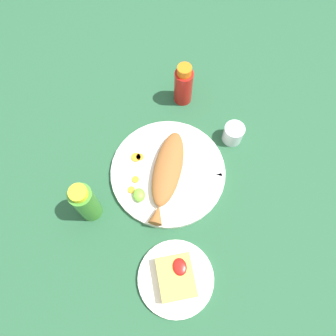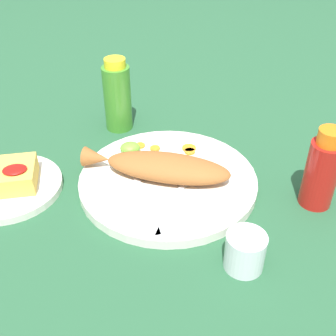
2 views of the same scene
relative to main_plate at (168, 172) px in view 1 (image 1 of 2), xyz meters
name	(u,v)px [view 1 (image 1 of 2)]	position (x,y,z in m)	size (l,w,h in m)	color
ground_plane	(168,173)	(0.00, 0.00, -0.01)	(4.00, 4.00, 0.00)	#235133
main_plate	(168,172)	(0.00, 0.00, 0.00)	(0.33, 0.33, 0.02)	white
fried_fish	(167,172)	(-0.01, 0.00, 0.03)	(0.28, 0.16, 0.04)	#935628
fork_near	(197,167)	(-0.01, -0.08, 0.01)	(0.09, 0.17, 0.00)	silver
fork_far	(195,183)	(-0.05, -0.07, 0.01)	(0.03, 0.19, 0.00)	silver
carrot_slice_near	(140,157)	(0.06, 0.07, 0.01)	(0.02, 0.02, 0.00)	orange
carrot_slice_mid	(136,157)	(0.06, 0.08, 0.01)	(0.03, 0.03, 0.00)	orange
carrot_slice_far	(131,190)	(-0.04, 0.11, 0.01)	(0.02, 0.02, 0.00)	orange
carrot_slice_extra	(135,179)	(-0.01, 0.09, 0.01)	(0.02, 0.02, 0.00)	orange
lime_wedge_main	(139,195)	(-0.06, 0.09, 0.02)	(0.04, 0.03, 0.02)	#6BB233
hot_sauce_bottle_red	(183,85)	(0.24, -0.09, 0.06)	(0.06, 0.06, 0.15)	#B21914
hot_sauce_bottle_green	(86,203)	(-0.07, 0.23, 0.07)	(0.06, 0.06, 0.16)	#3D8428
salt_cup	(233,134)	(0.08, -0.21, 0.02)	(0.06, 0.06, 0.06)	silver
side_plate_fries	(176,278)	(-0.29, 0.03, 0.00)	(0.19, 0.19, 0.01)	white
fries_pile	(176,277)	(-0.29, 0.03, 0.02)	(0.11, 0.09, 0.04)	gold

